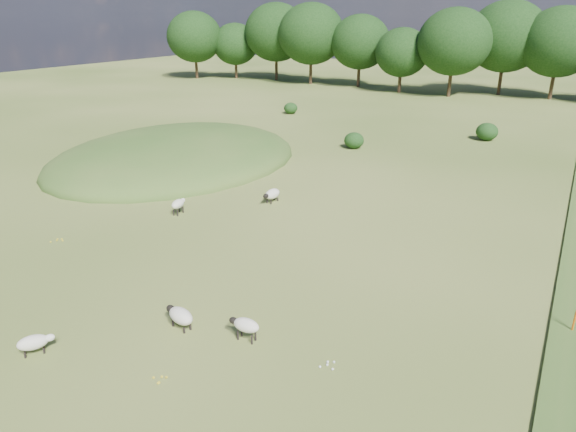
% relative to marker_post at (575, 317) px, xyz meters
% --- Properties ---
extents(ground, '(160.00, 160.00, 0.00)m').
position_rel_marker_post_xyz_m(ground, '(-14.27, 18.36, -0.60)').
color(ground, '#3B581B').
rests_on(ground, ground).
extents(mound, '(16.00, 20.00, 4.00)m').
position_rel_marker_post_xyz_m(mound, '(-26.27, 10.36, -0.60)').
color(mound, '#33561E').
rests_on(mound, ground).
extents(treeline, '(96.28, 14.66, 11.70)m').
position_rel_marker_post_xyz_m(treeline, '(-15.33, 53.79, 5.97)').
color(treeline, black).
rests_on(treeline, ground).
extents(shrubs, '(22.00, 12.19, 1.47)m').
position_rel_marker_post_xyz_m(shrubs, '(-15.10, 26.17, 0.07)').
color(shrubs, black).
rests_on(shrubs, ground).
extents(marker_post, '(0.06, 0.06, 1.20)m').
position_rel_marker_post_xyz_m(marker_post, '(0.00, 0.00, 0.00)').
color(marker_post, '#D8590C').
rests_on(marker_post, ground).
extents(sheep_0, '(0.64, 1.16, 0.81)m').
position_rel_marker_post_xyz_m(sheep_0, '(-18.73, 1.94, -0.03)').
color(sheep_0, beige).
rests_on(sheep_0, ground).
extents(sheep_1, '(1.33, 0.78, 0.74)m').
position_rel_marker_post_xyz_m(sheep_1, '(-11.57, -6.22, -0.13)').
color(sheep_1, beige).
rests_on(sheep_1, ground).
extents(sheep_2, '(1.11, 0.52, 0.80)m').
position_rel_marker_post_xyz_m(sheep_2, '(-9.25, -5.72, -0.04)').
color(sheep_2, beige).
rests_on(sheep_2, ground).
extents(sheep_3, '(0.70, 1.36, 0.77)m').
position_rel_marker_post_xyz_m(sheep_3, '(-15.36, 5.96, -0.12)').
color(sheep_3, beige).
rests_on(sheep_3, ground).
extents(sheep_4, '(0.92, 1.11, 0.64)m').
position_rel_marker_post_xyz_m(sheep_4, '(-14.59, -9.59, -0.19)').
color(sheep_4, beige).
rests_on(sheep_4, ground).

